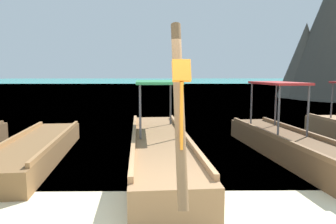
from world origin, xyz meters
The scene contains 4 objects.
sea_water centered at (0.00, 61.98, 0.00)m, with size 120.00×120.00×0.00m, color teal.
longtail_boat_violet_ribbon centered at (-3.16, 4.03, 0.27)m, with size 1.65×5.91×2.61m.
longtail_boat_orange_ribbon centered at (-0.20, 3.71, 0.37)m, with size 1.76×7.39×2.70m.
longtail_boat_yellow_ribbon centered at (3.01, 4.22, 0.34)m, with size 1.71×6.37×2.77m.
Camera 1 is at (-0.10, -3.49, 2.09)m, focal length 34.10 mm.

